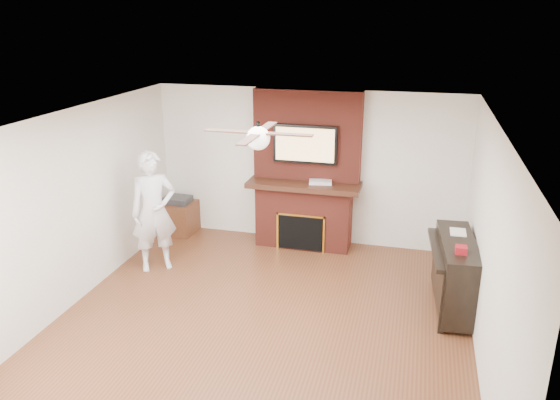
% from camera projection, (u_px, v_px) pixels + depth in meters
% --- Properties ---
extents(room_shell, '(5.36, 5.86, 2.86)m').
position_uv_depth(room_shell, '(259.00, 229.00, 6.27)').
color(room_shell, '#522B18').
rests_on(room_shell, ground).
extents(fireplace, '(1.78, 0.64, 2.50)m').
position_uv_depth(fireplace, '(305.00, 186.00, 8.69)').
color(fireplace, maroon).
rests_on(fireplace, ground).
extents(tv, '(1.00, 0.08, 0.60)m').
position_uv_depth(tv, '(305.00, 144.00, 8.42)').
color(tv, black).
rests_on(tv, fireplace).
extents(ceiling_fan, '(1.21, 1.21, 0.31)m').
position_uv_depth(ceiling_fan, '(258.00, 137.00, 5.92)').
color(ceiling_fan, black).
rests_on(ceiling_fan, room_shell).
extents(person, '(0.79, 0.73, 1.78)m').
position_uv_depth(person, '(154.00, 212.00, 7.86)').
color(person, silver).
rests_on(person, ground).
extents(side_table, '(0.58, 0.58, 0.64)m').
position_uv_depth(side_table, '(179.00, 216.00, 9.38)').
color(side_table, '#542B18').
rests_on(side_table, ground).
extents(piano, '(0.63, 1.45, 1.02)m').
position_uv_depth(piano, '(455.00, 272.00, 6.91)').
color(piano, black).
rests_on(piano, ground).
extents(cable_box, '(0.38, 0.25, 0.05)m').
position_uv_depth(cable_box, '(320.00, 182.00, 8.50)').
color(cable_box, silver).
rests_on(cable_box, fireplace).
extents(candle_green, '(0.06, 0.06, 0.09)m').
position_uv_depth(candle_green, '(298.00, 246.00, 8.81)').
color(candle_green, '#36873E').
rests_on(candle_green, ground).
extents(candle_cream, '(0.07, 0.07, 0.11)m').
position_uv_depth(candle_cream, '(302.00, 244.00, 8.84)').
color(candle_cream, beige).
rests_on(candle_cream, ground).
extents(candle_blue, '(0.06, 0.06, 0.08)m').
position_uv_depth(candle_blue, '(311.00, 247.00, 8.77)').
color(candle_blue, '#3958AB').
rests_on(candle_blue, ground).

